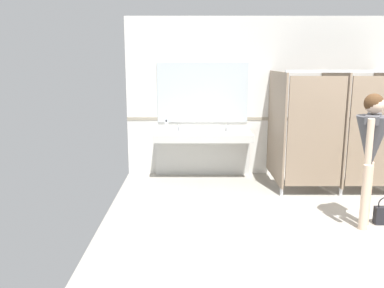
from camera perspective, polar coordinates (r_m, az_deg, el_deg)
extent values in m
cube|color=#9E998E|center=(5.73, 25.25, -11.55)|extent=(7.16, 5.86, 0.10)
cube|color=silver|center=(7.84, 18.01, 6.31)|extent=(7.16, 0.12, 2.88)
cube|color=#9E937F|center=(7.82, 17.96, 3.42)|extent=(7.16, 0.01, 0.06)
cube|color=silver|center=(7.21, 1.78, 1.09)|extent=(1.76, 0.55, 0.14)
cube|color=silver|center=(7.53, 1.71, -1.73)|extent=(1.76, 0.08, 0.70)
cube|color=beige|center=(7.18, -1.73, 1.20)|extent=(0.42, 0.30, 0.11)
cylinder|color=silver|center=(7.37, -1.67, 2.31)|extent=(0.04, 0.04, 0.11)
cylinder|color=silver|center=(7.31, -1.69, 2.59)|extent=(0.03, 0.11, 0.03)
sphere|color=silver|center=(7.38, -1.13, 2.13)|extent=(0.04, 0.04, 0.04)
cube|color=beige|center=(7.20, 5.28, 1.19)|extent=(0.42, 0.30, 0.11)
cylinder|color=silver|center=(7.40, 5.15, 2.30)|extent=(0.04, 0.04, 0.11)
cylinder|color=silver|center=(7.33, 5.19, 2.57)|extent=(0.03, 0.11, 0.03)
sphere|color=silver|center=(7.42, 5.68, 2.12)|extent=(0.04, 0.04, 0.04)
cube|color=silver|center=(7.39, 1.76, 7.32)|extent=(1.66, 0.02, 1.09)
cube|color=#84705B|center=(6.93, 12.11, 2.53)|extent=(0.03, 1.33, 1.81)
cylinder|color=silver|center=(6.58, 12.81, -6.67)|extent=(0.05, 0.05, 0.12)
cube|color=#84705B|center=(7.18, 19.51, 2.43)|extent=(0.03, 1.33, 1.81)
cylinder|color=silver|center=(6.85, 20.60, -6.41)|extent=(0.05, 0.05, 0.12)
cube|color=#84705B|center=(6.44, 17.37, 1.56)|extent=(0.86, 0.03, 1.71)
cube|color=#84705B|center=(6.78, 25.02, 1.47)|extent=(0.86, 0.03, 1.71)
cube|color=#B7BABF|center=(6.51, 21.91, 9.57)|extent=(1.95, 0.04, 0.04)
cylinder|color=beige|center=(5.70, 23.81, -6.48)|extent=(0.11, 0.11, 0.85)
cylinder|color=beige|center=(5.53, 23.63, -7.02)|extent=(0.11, 0.11, 0.85)
cone|color=#47474C|center=(5.45, 24.29, -0.12)|extent=(0.54, 0.54, 0.72)
cube|color=#47474C|center=(5.40, 24.59, 3.30)|extent=(0.36, 0.48, 0.10)
cylinder|color=beige|center=(5.69, 24.59, 1.24)|extent=(0.08, 0.08, 0.54)
cylinder|color=beige|center=(5.18, 24.13, 0.33)|extent=(0.08, 0.08, 0.54)
sphere|color=beige|center=(5.38, 24.75, 5.14)|extent=(0.23, 0.23, 0.23)
sphere|color=#472D19|center=(5.38, 24.65, 5.30)|extent=(0.23, 0.23, 0.23)
cylinder|color=white|center=(7.36, -3.43, 2.52)|extent=(0.07, 0.07, 0.17)
cylinder|color=black|center=(7.34, -3.44, 3.31)|extent=(0.03, 0.03, 0.04)
cylinder|color=white|center=(7.06, -0.31, 1.83)|extent=(0.07, 0.07, 0.09)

